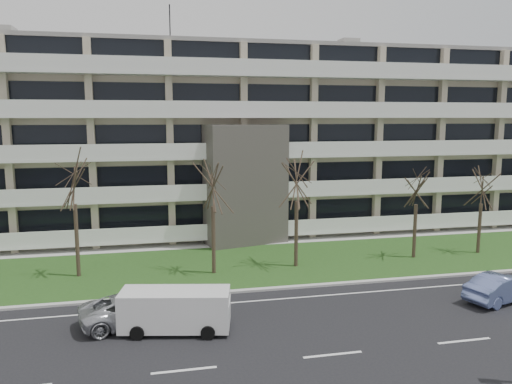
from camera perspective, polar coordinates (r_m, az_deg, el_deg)
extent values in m
plane|color=black|center=(21.53, 8.76, -17.90)|extent=(160.00, 160.00, 0.00)
cube|color=#204416|center=(33.15, 0.66, -8.13)|extent=(90.00, 10.00, 0.06)
cube|color=#B2B2AD|center=(28.53, 2.94, -10.89)|extent=(90.00, 0.35, 0.12)
cube|color=#B2B2AD|center=(38.33, -1.17, -5.80)|extent=(90.00, 2.00, 0.08)
cube|color=white|center=(27.19, 3.78, -12.03)|extent=(90.00, 0.12, 0.01)
cube|color=#B8AE8F|center=(44.07, -2.95, 5.89)|extent=(60.00, 12.00, 15.00)
cube|color=gray|center=(44.37, -3.03, 15.81)|extent=(60.50, 12.50, 0.30)
cube|color=#4C4742|center=(37.47, -1.19, 0.82)|extent=(6.39, 3.69, 9.00)
cube|color=black|center=(37.70, -1.12, -2.99)|extent=(4.92, 1.19, 3.50)
cube|color=gray|center=(45.25, -27.11, 15.72)|extent=(2.00, 2.00, 1.20)
cylinder|color=black|center=(44.13, -9.81, 18.17)|extent=(0.10, 0.10, 3.50)
cube|color=black|center=(38.82, -1.46, -2.51)|extent=(58.00, 0.10, 1.80)
cube|color=white|center=(38.48, -1.26, -4.89)|extent=(58.00, 1.40, 0.22)
cube|color=white|center=(37.72, -1.07, -4.23)|extent=(58.00, 0.08, 1.00)
cube|color=black|center=(38.35, -1.47, 1.90)|extent=(58.00, 0.10, 1.80)
cube|color=white|center=(37.90, -1.27, -0.47)|extent=(58.00, 1.40, 0.22)
cube|color=white|center=(37.17, -1.09, 0.29)|extent=(58.00, 0.08, 1.00)
cube|color=black|center=(38.12, -1.49, 6.38)|extent=(58.00, 0.10, 1.80)
cube|color=white|center=(37.54, -1.29, 4.05)|extent=(58.00, 1.40, 0.22)
cube|color=white|center=(36.86, -1.10, 4.90)|extent=(58.00, 0.08, 1.00)
cube|color=black|center=(38.12, -1.51, 10.89)|extent=(58.00, 0.10, 1.80)
cube|color=white|center=(37.42, -1.31, 8.64)|extent=(58.00, 1.40, 0.22)
cube|color=white|center=(36.79, -1.11, 9.57)|extent=(58.00, 0.08, 1.00)
cube|color=black|center=(38.36, -1.53, 15.37)|extent=(58.00, 0.10, 1.80)
cube|color=white|center=(37.54, -1.32, 13.22)|extent=(58.00, 1.40, 0.22)
cube|color=white|center=(36.96, -1.13, 14.23)|extent=(58.00, 0.08, 1.00)
imported|color=silver|center=(24.51, -13.50, -12.84)|extent=(5.53, 3.46, 1.42)
imported|color=#7688CC|center=(29.50, 26.27, -9.76)|extent=(4.68, 2.81, 1.46)
cube|color=white|center=(23.25, -9.22, -13.06)|extent=(5.12, 2.74, 1.71)
cube|color=black|center=(23.07, -9.25, -11.92)|extent=(4.74, 2.54, 0.63)
cube|color=white|center=(23.07, -3.40, -13.50)|extent=(0.65, 1.74, 1.08)
cylinder|color=black|center=(22.99, -13.43, -15.40)|extent=(0.66, 0.35, 0.63)
cylinder|color=black|center=(24.60, -12.48, -13.72)|extent=(0.66, 0.35, 0.63)
cylinder|color=black|center=(22.53, -5.52, -15.71)|extent=(0.66, 0.35, 0.63)
cylinder|color=black|center=(24.18, -5.15, -13.95)|extent=(0.66, 0.35, 0.63)
cylinder|color=#382B21|center=(31.78, -19.78, -5.28)|extent=(0.24, 0.24, 4.46)
cylinder|color=#382B21|center=(30.67, -4.87, -5.53)|extent=(0.24, 0.24, 4.21)
cylinder|color=#382B21|center=(32.02, 4.62, -4.84)|extent=(0.24, 0.24, 4.30)
cylinder|color=#382B21|center=(35.65, 17.68, -4.32)|extent=(0.24, 0.24, 3.72)
cylinder|color=#382B21|center=(38.47, 24.16, -3.85)|extent=(0.24, 0.24, 3.57)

